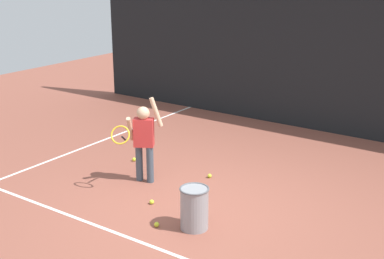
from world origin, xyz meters
name	(u,v)px	position (x,y,z in m)	size (l,w,h in m)	color
ground_plane	(196,210)	(0.00, 0.00, 0.00)	(20.00, 20.00, 0.00)	brown
court_line_baseline	(144,244)	(0.00, -1.11, 0.00)	(9.00, 0.05, 0.00)	white
court_line_sideline	(86,147)	(-3.14, 1.00, 0.00)	(0.05, 9.00, 0.00)	white
back_fence_windscreen	(323,57)	(0.00, 4.42, 1.49)	(11.10, 0.08, 2.98)	black
fence_post_0	(119,33)	(-5.40, 4.48, 1.57)	(0.09, 0.09, 3.13)	slate
fence_post_1	(209,42)	(-2.70, 4.48, 1.57)	(0.09, 0.09, 3.13)	slate
fence_post_2	(324,53)	(0.00, 4.48, 1.57)	(0.09, 0.09, 3.13)	slate
tennis_player	(143,137)	(-1.23, 0.36, 0.73)	(0.51, 0.82, 1.35)	#3F4C59
ball_hopper	(194,208)	(0.27, -0.44, 0.29)	(0.38, 0.38, 0.56)	gray
tennis_ball_0	(210,176)	(-0.46, 1.06, 0.03)	(0.07, 0.07, 0.07)	#CCE033
tennis_ball_1	(157,224)	(-0.14, -0.69, 0.03)	(0.07, 0.07, 0.07)	#CCE033
tennis_ball_3	(152,202)	(-0.62, -0.20, 0.03)	(0.07, 0.07, 0.07)	#CCE033
tennis_ball_4	(134,159)	(-1.92, 0.94, 0.03)	(0.07, 0.07, 0.07)	#CCE033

